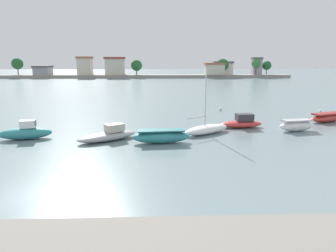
{
  "coord_description": "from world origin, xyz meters",
  "views": [
    {
      "loc": [
        6.89,
        -15.49,
        7.04
      ],
      "look_at": [
        8.0,
        13.97,
        0.66
      ],
      "focal_mm": 33.41,
      "sensor_mm": 36.0,
      "label": 1
    }
  ],
  "objects_px": {
    "moored_boat_6": "(242,123)",
    "moored_boat_3": "(108,135)",
    "moored_boat_4": "(161,137)",
    "moored_boat_5": "(207,129)",
    "moored_boat_2": "(25,133)",
    "mooring_buoy_0": "(220,109)",
    "moored_boat_7": "(296,126)",
    "moored_boat_8": "(327,118)",
    "mooring_buoy_1": "(320,111)"
  },
  "relations": [
    {
      "from": "moored_boat_4",
      "to": "moored_boat_5",
      "type": "height_order",
      "value": "moored_boat_5"
    },
    {
      "from": "moored_boat_3",
      "to": "mooring_buoy_0",
      "type": "xyz_separation_m",
      "value": [
        13.09,
        15.55,
        -0.24
      ]
    },
    {
      "from": "moored_boat_4",
      "to": "mooring_buoy_1",
      "type": "height_order",
      "value": "moored_boat_4"
    },
    {
      "from": "moored_boat_4",
      "to": "moored_boat_8",
      "type": "height_order",
      "value": "moored_boat_4"
    },
    {
      "from": "moored_boat_4",
      "to": "moored_boat_7",
      "type": "bearing_deg",
      "value": 11.84
    },
    {
      "from": "moored_boat_8",
      "to": "mooring_buoy_0",
      "type": "height_order",
      "value": "moored_boat_8"
    },
    {
      "from": "moored_boat_7",
      "to": "moored_boat_8",
      "type": "height_order",
      "value": "moored_boat_7"
    },
    {
      "from": "moored_boat_7",
      "to": "mooring_buoy_1",
      "type": "bearing_deg",
      "value": 43.14
    },
    {
      "from": "moored_boat_8",
      "to": "moored_boat_3",
      "type": "bearing_deg",
      "value": 177.1
    },
    {
      "from": "moored_boat_3",
      "to": "moored_boat_6",
      "type": "distance_m",
      "value": 13.92
    },
    {
      "from": "moored_boat_2",
      "to": "mooring_buoy_0",
      "type": "xyz_separation_m",
      "value": [
        20.51,
        14.89,
        -0.39
      ]
    },
    {
      "from": "moored_boat_7",
      "to": "mooring_buoy_1",
      "type": "relative_size",
      "value": 11.57
    },
    {
      "from": "moored_boat_5",
      "to": "moored_boat_2",
      "type": "bearing_deg",
      "value": 150.87
    },
    {
      "from": "moored_boat_2",
      "to": "mooring_buoy_1",
      "type": "relative_size",
      "value": 14.39
    },
    {
      "from": "moored_boat_2",
      "to": "moored_boat_7",
      "type": "bearing_deg",
      "value": -6.84
    },
    {
      "from": "moored_boat_7",
      "to": "moored_boat_5",
      "type": "bearing_deg",
      "value": 174.79
    },
    {
      "from": "moored_boat_5",
      "to": "moored_boat_7",
      "type": "height_order",
      "value": "moored_boat_5"
    },
    {
      "from": "moored_boat_6",
      "to": "moored_boat_7",
      "type": "bearing_deg",
      "value": -25.19
    },
    {
      "from": "moored_boat_4",
      "to": "moored_boat_5",
      "type": "xyz_separation_m",
      "value": [
        4.4,
        3.17,
        -0.12
      ]
    },
    {
      "from": "moored_boat_3",
      "to": "moored_boat_4",
      "type": "height_order",
      "value": "moored_boat_3"
    },
    {
      "from": "moored_boat_2",
      "to": "moored_boat_6",
      "type": "bearing_deg",
      "value": -0.59
    },
    {
      "from": "moored_boat_2",
      "to": "moored_boat_4",
      "type": "height_order",
      "value": "moored_boat_2"
    },
    {
      "from": "moored_boat_5",
      "to": "moored_boat_6",
      "type": "height_order",
      "value": "moored_boat_5"
    },
    {
      "from": "moored_boat_4",
      "to": "moored_boat_2",
      "type": "bearing_deg",
      "value": 167.3
    },
    {
      "from": "moored_boat_4",
      "to": "moored_boat_5",
      "type": "bearing_deg",
      "value": 31.31
    },
    {
      "from": "moored_boat_6",
      "to": "mooring_buoy_1",
      "type": "distance_m",
      "value": 15.99
    },
    {
      "from": "moored_boat_4",
      "to": "moored_boat_6",
      "type": "xyz_separation_m",
      "value": [
        8.49,
        5.79,
        -0.05
      ]
    },
    {
      "from": "moored_boat_2",
      "to": "moored_boat_8",
      "type": "bearing_deg",
      "value": 0.29
    },
    {
      "from": "mooring_buoy_0",
      "to": "moored_boat_3",
      "type": "bearing_deg",
      "value": -130.09
    },
    {
      "from": "moored_boat_6",
      "to": "moored_boat_4",
      "type": "bearing_deg",
      "value": -150.39
    },
    {
      "from": "moored_boat_7",
      "to": "moored_boat_3",
      "type": "bearing_deg",
      "value": 178.94
    },
    {
      "from": "mooring_buoy_0",
      "to": "moored_boat_6",
      "type": "bearing_deg",
      "value": -89.95
    },
    {
      "from": "moored_boat_5",
      "to": "moored_boat_7",
      "type": "relative_size",
      "value": 1.64
    },
    {
      "from": "moored_boat_4",
      "to": "moored_boat_7",
      "type": "distance_m",
      "value": 14.02
    },
    {
      "from": "mooring_buoy_1",
      "to": "moored_boat_7",
      "type": "bearing_deg",
      "value": -126.8
    },
    {
      "from": "moored_boat_3",
      "to": "mooring_buoy_0",
      "type": "height_order",
      "value": "moored_boat_3"
    },
    {
      "from": "moored_boat_5",
      "to": "mooring_buoy_1",
      "type": "xyz_separation_m",
      "value": [
        17.24,
        11.71,
        -0.28
      ]
    },
    {
      "from": "moored_boat_5",
      "to": "mooring_buoy_1",
      "type": "height_order",
      "value": "moored_boat_5"
    },
    {
      "from": "moored_boat_3",
      "to": "moored_boat_5",
      "type": "relative_size",
      "value": 0.89
    },
    {
      "from": "moored_boat_3",
      "to": "moored_boat_7",
      "type": "xyz_separation_m",
      "value": [
        18.06,
        2.86,
        0.1
      ]
    },
    {
      "from": "moored_boat_6",
      "to": "moored_boat_3",
      "type": "bearing_deg",
      "value": -164.9
    },
    {
      "from": "moored_boat_8",
      "to": "mooring_buoy_1",
      "type": "bearing_deg",
      "value": 47.72
    },
    {
      "from": "moored_boat_4",
      "to": "moored_boat_6",
      "type": "bearing_deg",
      "value": 29.83
    },
    {
      "from": "mooring_buoy_1",
      "to": "moored_boat_4",
      "type": "bearing_deg",
      "value": -145.48
    },
    {
      "from": "moored_boat_4",
      "to": "moored_boat_8",
      "type": "bearing_deg",
      "value": 19.3
    },
    {
      "from": "moored_boat_8",
      "to": "moored_boat_7",
      "type": "bearing_deg",
      "value": -161.38
    },
    {
      "from": "moored_boat_2",
      "to": "moored_boat_3",
      "type": "relative_size",
      "value": 0.85
    },
    {
      "from": "moored_boat_8",
      "to": "mooring_buoy_1",
      "type": "xyz_separation_m",
      "value": [
        2.66,
        6.52,
        -0.32
      ]
    },
    {
      "from": "moored_boat_4",
      "to": "mooring_buoy_0",
      "type": "height_order",
      "value": "moored_boat_4"
    },
    {
      "from": "moored_boat_6",
      "to": "moored_boat_5",
      "type": "bearing_deg",
      "value": -152.05
    }
  ]
}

